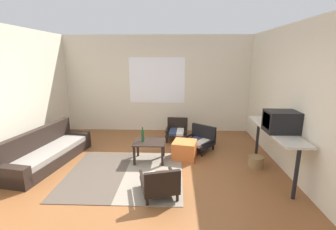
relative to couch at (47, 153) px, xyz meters
name	(u,v)px	position (x,y,z in m)	size (l,w,h in m)	color
ground_plane	(144,182)	(2.07, -0.69, -0.22)	(7.80, 7.80, 0.00)	brown
far_wall_with_window	(157,84)	(2.07, 2.37, 1.13)	(5.60, 0.13, 2.70)	beige
side_wall_right	(301,103)	(4.73, -0.39, 1.13)	(0.12, 6.60, 2.70)	beige
area_rug	(125,174)	(1.68, -0.43, -0.21)	(2.11, 1.93, 0.01)	#4C4238
couch	(47,153)	(0.00, 0.00, 0.00)	(1.01, 2.16, 0.69)	black
coffee_table	(149,145)	(2.07, 0.17, 0.12)	(0.64, 0.53, 0.42)	black
armchair_by_window	(177,130)	(2.64, 1.56, 0.02)	(0.59, 0.65, 0.53)	black
armchair_striped_foreground	(160,183)	(2.37, -1.12, 0.01)	(0.69, 0.76, 0.52)	black
armchair_corner	(199,140)	(3.16, 0.87, 0.01)	(0.86, 0.85, 0.54)	black
ottoman_orange	(184,150)	(2.80, 0.33, -0.03)	(0.47, 0.47, 0.38)	#D1662D
console_shelf	(275,133)	(4.42, -0.24, 0.55)	(0.43, 1.86, 0.85)	beige
crt_television	(281,122)	(4.41, -0.44, 0.82)	(0.53, 0.41, 0.37)	black
clay_vase	(269,118)	(4.42, 0.13, 0.74)	(0.21, 0.21, 0.29)	#A87047
glass_bottle	(143,135)	(1.94, 0.19, 0.33)	(0.06, 0.06, 0.31)	#194723
wicker_basket	(256,162)	(4.19, -0.03, -0.11)	(0.29, 0.29, 0.21)	olive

